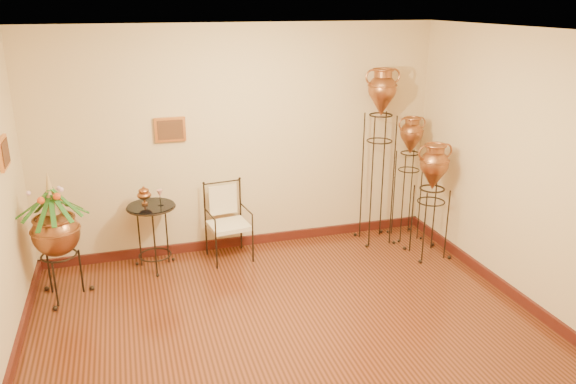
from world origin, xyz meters
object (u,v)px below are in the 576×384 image
object	(u,v)px
amphora_tall	(379,156)
planter_urn	(55,228)
amphora_mid	(408,177)
armchair	(229,222)
side_table	(153,235)

from	to	relation	value
amphora_tall	planter_urn	bearing A→B (deg)	-173.56
amphora_mid	planter_urn	bearing A→B (deg)	-174.22
amphora_tall	armchair	size ratio (longest dim) A/B	2.41
amphora_mid	armchair	xyz separation A→B (m)	(-2.40, -0.00, -0.36)
planter_urn	side_table	size ratio (longest dim) A/B	1.43
side_table	armchair	bearing A→B (deg)	-0.06
amphora_tall	armchair	distance (m)	2.08
armchair	side_table	size ratio (longest dim) A/B	0.94
armchair	side_table	bearing A→B (deg)	172.44
amphora_tall	planter_urn	xyz separation A→B (m)	(-3.86, -0.44, -0.36)
amphora_tall	armchair	bearing A→B (deg)	-180.00
amphora_tall	planter_urn	world-z (taller)	amphora_tall
amphora_mid	armchair	distance (m)	2.43
planter_urn	amphora_tall	bearing A→B (deg)	6.44
amphora_tall	side_table	xyz separation A→B (m)	(-2.86, 0.00, -0.75)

